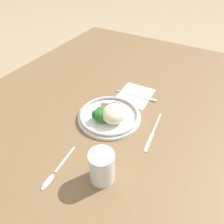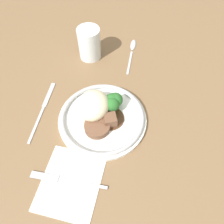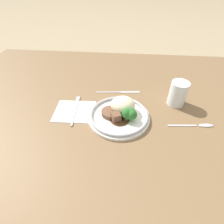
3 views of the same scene
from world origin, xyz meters
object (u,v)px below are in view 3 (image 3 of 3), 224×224
plate (121,113)px  juice_glass (178,94)px  fork (76,107)px  spoon (200,125)px  knife (119,92)px

plate → juice_glass: juice_glass is taller
fork → plate: bearing=-108.1°
fork → spoon: bearing=-102.7°
juice_glass → fork: size_ratio=0.56×
juice_glass → spoon: 0.15m
knife → spoon: bearing=-37.2°
juice_glass → knife: (-0.24, 0.06, -0.04)m
juice_glass → spoon: bearing=-62.1°
plate → fork: (-0.19, 0.04, -0.02)m
fork → knife: size_ratio=0.89×
spoon → knife: bearing=143.5°
juice_glass → knife: bearing=165.9°
plate → juice_glass: bearing=25.5°
juice_glass → fork: 0.42m
juice_glass → fork: bearing=-170.9°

